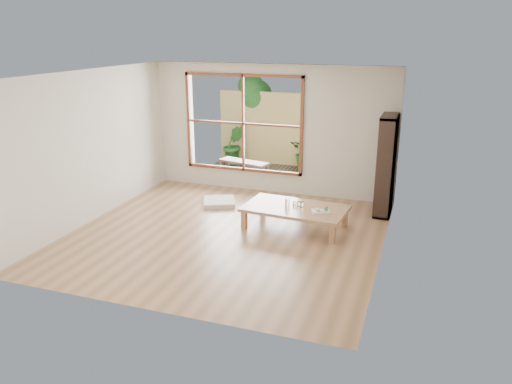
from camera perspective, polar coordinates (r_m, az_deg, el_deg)
ground at (r=8.31m, az=-3.34°, el=-4.79°), size 5.00×5.00×0.00m
low_table at (r=8.46m, az=4.49°, el=-2.00°), size 1.78×1.10×0.37m
floor_cushion at (r=9.71m, az=-4.22°, el=-1.13°), size 0.78×0.78×0.09m
bookshelf at (r=9.29m, az=14.65°, el=2.98°), size 0.29×0.81×1.80m
glass_tall at (r=8.45m, az=3.59°, el=-1.19°), size 0.08×0.08×0.14m
glass_mid at (r=8.46m, az=4.88°, el=-1.39°), size 0.06×0.06×0.09m
glass_short at (r=8.44m, az=5.26°, el=-1.44°), size 0.07×0.07×0.09m
glass_small at (r=8.52m, az=4.41°, el=-1.28°), size 0.06×0.06×0.07m
food_tray at (r=8.27m, az=7.54°, el=-2.11°), size 0.35×0.30×0.09m
deck at (r=11.66m, az=0.56°, el=1.99°), size 2.80×2.00×0.05m
garden_bench at (r=11.34m, az=-1.40°, el=3.27°), size 1.21×0.61×0.37m
bamboo_fence at (r=12.38m, az=2.06°, el=7.20°), size 2.80×0.06×1.80m
shrub_right at (r=11.83m, az=6.06°, el=4.57°), size 0.84×0.73×0.93m
shrub_left at (r=12.42m, az=-2.50°, el=5.46°), size 0.68×0.63×0.99m
garden_tree at (r=12.76m, az=-0.46°, el=10.84°), size 1.04×0.85×2.22m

